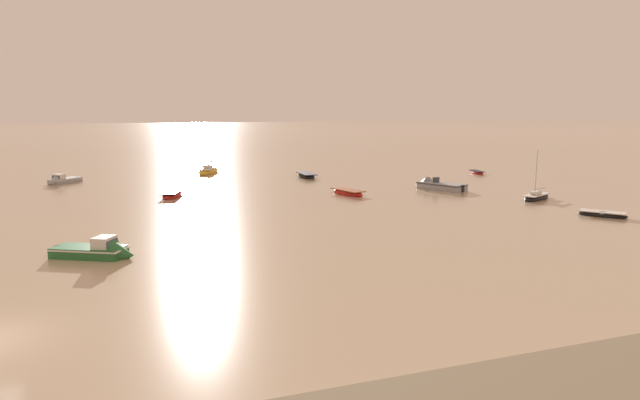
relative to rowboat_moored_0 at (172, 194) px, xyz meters
name	(u,v)px	position (x,y,z in m)	size (l,w,h in m)	color
rowboat_moored_0	(172,194)	(0.00, 0.00, 0.00)	(2.90, 4.98, 0.75)	red
motorboat_moored_0	(61,181)	(-11.53, 14.42, 0.06)	(4.07, 4.50, 1.72)	gray
sailboat_moored_0	(208,171)	(6.45, 20.08, 0.12)	(4.43, 6.88, 7.40)	gold
rowboat_moored_2	(348,192)	(17.06, -4.63, -0.01)	(2.63, 4.76, 0.71)	red
rowboat_moored_3	(477,172)	(40.88, 7.05, -0.06)	(1.83, 3.58, 0.54)	red
sailboat_moored_1	(536,197)	(32.97, -13.73, 0.02)	(4.68, 3.29, 5.08)	black
rowboat_moored_4	(603,214)	(31.96, -22.54, -0.05)	(3.17, 3.69, 0.58)	black
motorboat_moored_1	(101,253)	(-5.82, -22.52, 0.08)	(5.07, 3.79, 1.85)	#23602D
motorboat_moored_2	(435,186)	(27.52, -4.19, 0.08)	(4.38, 6.31, 2.06)	gray
rowboat_moored_6	(306,176)	(17.64, 10.77, 0.00)	(1.68, 4.74, 0.75)	black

